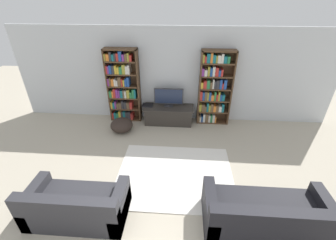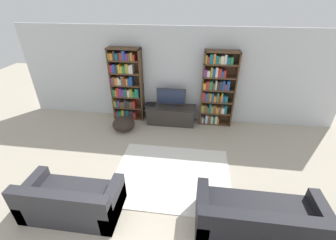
% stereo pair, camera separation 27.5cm
% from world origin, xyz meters
% --- Properties ---
extents(wall_back, '(8.80, 0.06, 2.60)m').
position_xyz_m(wall_back, '(0.00, 4.23, 1.30)').
color(wall_back, silver).
rests_on(wall_back, ground_plane).
extents(bookshelf_left, '(0.89, 0.30, 2.07)m').
position_xyz_m(bookshelf_left, '(-1.39, 4.05, 1.03)').
color(bookshelf_left, '#513823').
rests_on(bookshelf_left, ground_plane).
extents(bookshelf_right, '(0.89, 0.30, 2.07)m').
position_xyz_m(bookshelf_right, '(1.13, 4.05, 1.03)').
color(bookshelf_right, '#513823').
rests_on(bookshelf_right, ground_plane).
extents(tv_stand, '(1.40, 0.55, 0.50)m').
position_xyz_m(tv_stand, '(-0.09, 3.89, 0.25)').
color(tv_stand, '#332D28').
rests_on(tv_stand, ground_plane).
extents(television, '(0.81, 0.16, 0.54)m').
position_xyz_m(television, '(-0.09, 3.95, 0.78)').
color(television, '#2D2D33').
rests_on(television, tv_stand).
extents(laptop, '(0.30, 0.26, 0.03)m').
position_xyz_m(laptop, '(-0.69, 3.95, 0.51)').
color(laptop, '#28282D').
rests_on(laptop, tv_stand).
extents(area_rug, '(2.38, 1.90, 0.02)m').
position_xyz_m(area_rug, '(0.20, 1.74, 0.01)').
color(area_rug, white).
rests_on(area_rug, ground_plane).
extents(couch_left_sectional, '(1.61, 0.81, 0.75)m').
position_xyz_m(couch_left_sectional, '(-1.38, 0.63, 0.26)').
color(couch_left_sectional, '#2D2D33').
rests_on(couch_left_sectional, ground_plane).
extents(couch_right_sofa, '(1.96, 0.97, 0.85)m').
position_xyz_m(couch_right_sofa, '(1.69, 0.62, 0.27)').
color(couch_right_sofa, black).
rests_on(couch_right_sofa, ground_plane).
extents(beanbag_ottoman, '(0.60, 0.60, 0.37)m').
position_xyz_m(beanbag_ottoman, '(-1.33, 3.34, 0.18)').
color(beanbag_ottoman, '#2D231E').
rests_on(beanbag_ottoman, ground_plane).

